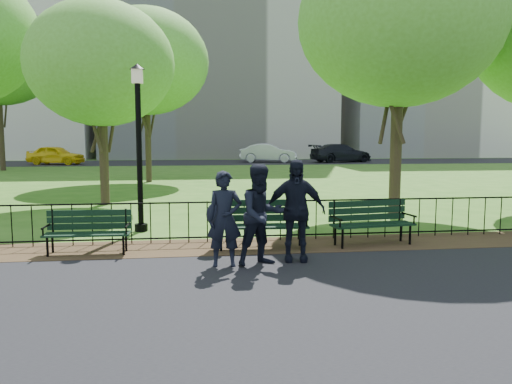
{
  "coord_description": "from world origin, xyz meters",
  "views": [
    {
      "loc": [
        -0.9,
        -8.64,
        2.29
      ],
      "look_at": [
        0.39,
        1.5,
        1.14
      ],
      "focal_mm": 35.0,
      "sensor_mm": 36.0,
      "label": 1
    }
  ],
  "objects": [
    {
      "name": "person_right",
      "position": [
        0.95,
        0.19,
        0.95
      ],
      "size": [
        1.14,
        0.59,
        1.87
      ],
      "primitive_type": "imported",
      "rotation": [
        0.0,
        0.0,
        -0.14
      ],
      "color": "black",
      "rests_on": "asphalt_path"
    },
    {
      "name": "apartment_east",
      "position": [
        26.0,
        48.0,
        12.0
      ],
      "size": [
        20.0,
        15.0,
        24.0
      ],
      "primitive_type": "cube",
      "color": "white",
      "rests_on": "ground"
    },
    {
      "name": "tree_near_e",
      "position": [
        4.89,
        5.07,
        5.5
      ],
      "size": [
        5.69,
        5.69,
        7.93
      ],
      "color": "#2D2116",
      "rests_on": "ground"
    },
    {
      "name": "park_bench_right_a",
      "position": [
        2.82,
        1.36,
        0.58
      ],
      "size": [
        1.84,
        0.79,
        1.01
      ],
      "rotation": [
        0.0,
        0.0,
        0.14
      ],
      "color": "black",
      "rests_on": "ground"
    },
    {
      "name": "person_left",
      "position": [
        -0.35,
        -0.02,
        0.85
      ],
      "size": [
        0.63,
        0.43,
        1.68
      ],
      "primitive_type": "imported",
      "rotation": [
        0.0,
        0.0,
        -0.04
      ],
      "color": "black",
      "rests_on": "asphalt_path"
    },
    {
      "name": "person_mid",
      "position": [
        0.3,
        -0.03,
        0.91
      ],
      "size": [
        0.98,
        0.73,
        1.8
      ],
      "primitive_type": "imported",
      "rotation": [
        0.0,
        0.0,
        0.35
      ],
      "color": "black",
      "rests_on": "asphalt_path"
    },
    {
      "name": "asphalt_path",
      "position": [
        0.0,
        -3.4,
        0.01
      ],
      "size": [
        60.0,
        9.2,
        0.01
      ],
      "primitive_type": "cube",
      "color": "black",
      "rests_on": "ground"
    },
    {
      "name": "sedan_dark",
      "position": [
        12.01,
        33.79,
        0.81
      ],
      "size": [
        5.82,
        3.3,
        1.59
      ],
      "primitive_type": "imported",
      "rotation": [
        0.0,
        0.0,
        1.78
      ],
      "color": "black",
      "rests_on": "far_street"
    },
    {
      "name": "sedan_silver",
      "position": [
        5.7,
        34.34,
        0.83
      ],
      "size": [
        5.2,
        2.79,
        1.63
      ],
      "primitive_type": "imported",
      "rotation": [
        0.0,
        0.0,
        1.34
      ],
      "color": "#B2B6BB",
      "rests_on": "far_street"
    },
    {
      "name": "dirt_strip",
      "position": [
        0.0,
        1.5,
        0.01
      ],
      "size": [
        60.0,
        1.6,
        0.01
      ],
      "primitive_type": "cube",
      "color": "#332415",
      "rests_on": "ground"
    },
    {
      "name": "tree_near_w",
      "position": [
        -3.83,
        8.51,
        4.63
      ],
      "size": [
        4.79,
        4.79,
        6.67
      ],
      "color": "#2D2116",
      "rests_on": "ground"
    },
    {
      "name": "park_bench_left_a",
      "position": [
        -2.93,
        1.27,
        0.53
      ],
      "size": [
        1.64,
        0.54,
        0.92
      ],
      "rotation": [
        0.0,
        0.0,
        -0.03
      ],
      "color": "black",
      "rests_on": "ground"
    },
    {
      "name": "far_street",
      "position": [
        0.0,
        35.0,
        0.01
      ],
      "size": [
        70.0,
        9.0,
        0.01
      ],
      "primitive_type": "cube",
      "color": "black",
      "rests_on": "ground"
    },
    {
      "name": "taxi",
      "position": [
        -11.8,
        33.2,
        0.77
      ],
      "size": [
        4.78,
        2.87,
        1.52
      ],
      "primitive_type": "imported",
      "rotation": [
        0.0,
        0.0,
        1.31
      ],
      "color": "yellow",
      "rests_on": "far_street"
    },
    {
      "name": "lamppost",
      "position": [
        -2.15,
        3.51,
        2.17
      ],
      "size": [
        0.36,
        0.36,
        3.97
      ],
      "color": "black",
      "rests_on": "ground"
    },
    {
      "name": "apartment_mid",
      "position": [
        2.0,
        48.0,
        15.0
      ],
      "size": [
        24.0,
        15.0,
        30.0
      ],
      "primitive_type": "cube",
      "color": "beige",
      "rests_on": "ground"
    },
    {
      "name": "ground",
      "position": [
        0.0,
        0.0,
        0.0
      ],
      "size": [
        120.0,
        120.0,
        0.0
      ],
      "primitive_type": "plane",
      "color": "#35671B"
    },
    {
      "name": "park_bench_main",
      "position": [
        0.05,
        1.26,
        0.68
      ],
      "size": [
        2.08,
        0.69,
        1.07
      ],
      "rotation": [
        0.0,
        0.0,
        -0.06
      ],
      "color": "black",
      "rests_on": "ground"
    },
    {
      "name": "tree_far_c",
      "position": [
        -3.08,
        16.78,
        5.91
      ],
      "size": [
        6.1,
        6.1,
        8.51
      ],
      "color": "#2D2116",
      "rests_on": "ground"
    },
    {
      "name": "iron_fence",
      "position": [
        0.0,
        2.0,
        0.5
      ],
      "size": [
        24.06,
        0.06,
        1.0
      ],
      "color": "black",
      "rests_on": "ground"
    }
  ]
}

